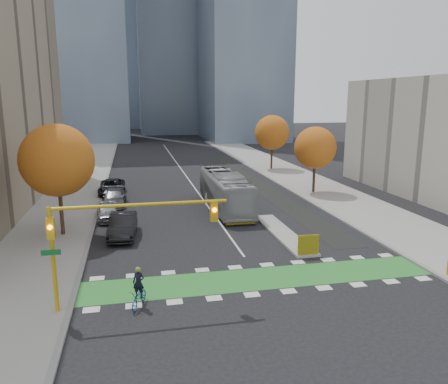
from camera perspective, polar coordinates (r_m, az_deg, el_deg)
name	(u,v)px	position (r m, az deg, el deg)	size (l,w,h in m)	color
ground	(268,290)	(23.84, 5.78, -12.58)	(300.00, 300.00, 0.00)	black
sidewalk_west	(59,209)	(42.32, -20.77, -2.14)	(7.00, 120.00, 0.15)	gray
sidewalk_east	(335,196)	(46.42, 14.25, -0.50)	(7.00, 120.00, 0.15)	gray
curb_west	(99,207)	(41.90, -16.04, -1.96)	(0.30, 120.00, 0.16)	gray
curb_east	(303,198)	(45.00, 10.24, -0.71)	(0.30, 120.00, 0.16)	gray
bike_crossing	(260,278)	(25.14, 4.73, -11.19)	(20.00, 3.00, 0.01)	#2A822E
centre_line	(182,170)	(61.77, -5.50, 2.84)	(0.15, 70.00, 0.01)	silver
bike_lane_paint	(252,181)	(53.49, 3.74, 1.42)	(2.50, 50.00, 0.01)	black
median_island	(283,233)	(32.99, 7.70, -5.37)	(1.60, 10.00, 0.16)	gray
hazard_board	(308,245)	(28.52, 10.97, -6.79)	(1.40, 0.12, 1.30)	yellow
tower_ne	(243,11)	(110.75, 2.45, 22.58)	(18.00, 24.00, 60.00)	#47566B
tower_far	(134,8)	(163.40, -11.65, 22.53)	(26.00, 26.00, 80.00)	#47566B
tree_west	(57,160)	(33.29, -20.95, 3.87)	(5.20, 5.20, 8.22)	#332114
tree_east_near	(315,148)	(46.80, 11.82, 5.67)	(4.40, 4.40, 7.08)	#332114
tree_east_far	(272,133)	(61.84, 6.30, 7.72)	(4.80, 4.80, 7.65)	#332114
traffic_signal_west	(110,229)	(20.96, -14.72, -4.65)	(8.53, 0.56, 5.20)	#BF9914
cyclist	(139,293)	(22.12, -11.04, -12.86)	(1.23, 1.87, 2.04)	#1D4C87
bus	(225,191)	(39.85, 0.17, 0.19)	(2.83, 12.09, 3.37)	#969B9D
parked_car_a	(107,211)	(37.68, -15.00, -2.45)	(1.69, 4.20, 1.43)	#939398
parked_car_b	(123,226)	(32.76, -13.08, -4.30)	(1.80, 5.16, 1.70)	black
parked_car_c	(114,198)	(42.51, -14.13, -0.74)	(2.05, 5.04, 1.46)	#525257
parked_car_d	(112,187)	(47.41, -14.42, 0.63)	(2.60, 5.65, 1.57)	black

